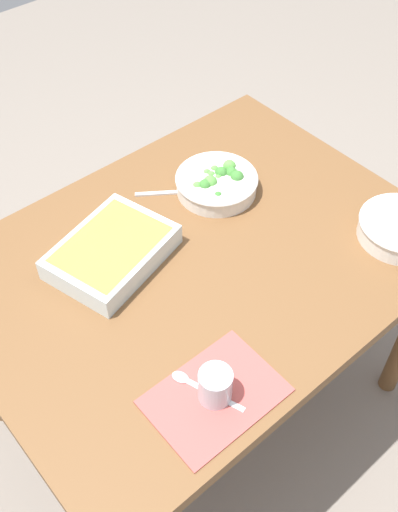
# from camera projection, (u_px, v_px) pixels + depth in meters

# --- Properties ---
(ground_plane) EXTENTS (6.00, 6.00, 0.00)m
(ground_plane) POSITION_uv_depth(u_px,v_px,m) (199.00, 398.00, 2.09)
(ground_plane) COLOR slate
(dining_table) EXTENTS (1.20, 0.90, 0.74)m
(dining_table) POSITION_uv_depth(u_px,v_px,m) (199.00, 279.00, 1.60)
(dining_table) COLOR brown
(dining_table) RESTS_ON ground_plane
(placemat) EXTENTS (0.28, 0.20, 0.00)m
(placemat) POSITION_uv_depth(u_px,v_px,m) (215.00, 396.00, 1.27)
(placemat) COLOR #B24C47
(placemat) RESTS_ON dining_table
(broccoli_bowl) EXTENTS (0.23, 0.23, 0.07)m
(broccoli_bowl) POSITION_uv_depth(u_px,v_px,m) (217.00, 182.00, 1.68)
(broccoli_bowl) COLOR silver
(broccoli_bowl) RESTS_ON dining_table
(baking_dish) EXTENTS (0.35, 0.29, 0.06)m
(baking_dish) POSITION_uv_depth(u_px,v_px,m) (112.00, 251.00, 1.50)
(baking_dish) COLOR silver
(baking_dish) RESTS_ON dining_table
(drink_cup) EXTENTS (0.07, 0.07, 0.08)m
(drink_cup) POSITION_uv_depth(u_px,v_px,m) (215.00, 387.00, 1.24)
(drink_cup) COLOR #B2BCC6
(drink_cup) RESTS_ON dining_table
(spoon_by_broccoli) EXTENTS (0.15, 0.12, 0.01)m
(spoon_by_broccoli) POSITION_uv_depth(u_px,v_px,m) (175.00, 192.00, 1.69)
(spoon_by_broccoli) COLOR silver
(spoon_by_broccoli) RESTS_ON dining_table
(spoon_spare) EXTENTS (0.08, 0.17, 0.01)m
(spoon_spare) POSITION_uv_depth(u_px,v_px,m) (197.00, 386.00, 1.28)
(spoon_spare) COLOR silver
(spoon_spare) RESTS_ON dining_table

